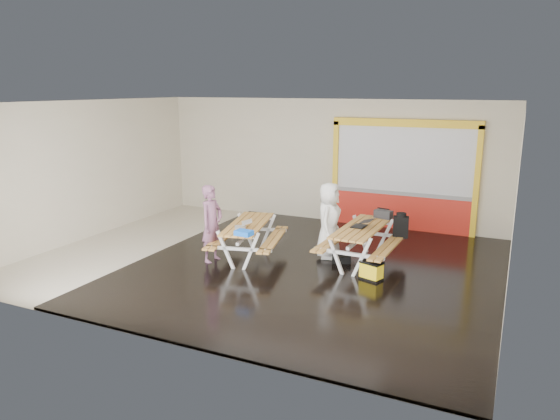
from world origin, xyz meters
The scene contains 14 objects.
room centered at (0.00, 0.00, 1.75)m, with size 10.02×8.02×3.52m.
deck centered at (1.25, 0.00, 0.03)m, with size 7.50×7.98×0.05m, color black.
kiosk centered at (2.20, 3.93, 1.44)m, with size 3.88×0.16×3.00m.
picnic_table_left centered at (-0.39, 0.03, 0.65)m, with size 1.89×2.39×0.85m.
picnic_table_right centered at (2.04, 0.71, 0.67)m, with size 1.55×2.24×0.88m.
person_left centered at (-1.00, -0.50, 0.89)m, with size 0.63×0.42×1.73m, color #7B4C67.
person_right centered at (1.26, 0.77, 0.91)m, with size 0.83×0.54×1.71m, color white.
laptop_left centered at (-0.31, -0.35, 0.90)m, with size 0.49×0.48×0.16m.
laptop_right centered at (2.04, 0.69, 0.93)m, with size 0.45×0.40×0.18m.
blue_pouch centered at (0.00, -0.86, 0.90)m, with size 0.35×0.24×0.10m, color blue.
toolbox centered at (2.27, 1.66, 0.97)m, with size 0.44×0.29×0.23m.
backpack centered at (2.72, 1.48, 0.79)m, with size 0.38×0.28×0.57m.
dark_case centered at (1.64, 0.59, 0.13)m, with size 0.41×0.31×0.15m, color black.
fluke_bag centered at (2.52, -0.17, 0.23)m, with size 0.50×0.40×0.37m.
Camera 1 is at (4.99, -9.83, 3.82)m, focal length 33.25 mm.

